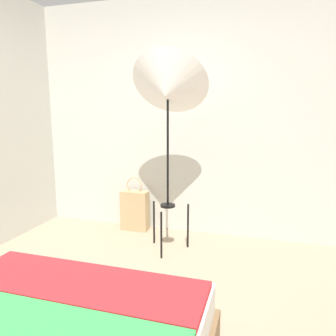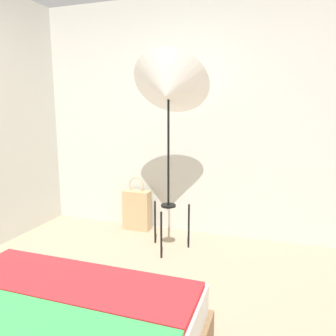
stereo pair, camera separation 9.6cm
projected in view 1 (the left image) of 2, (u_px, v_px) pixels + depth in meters
name	position (u px, v px, depth m)	size (l,w,h in m)	color
wall_back	(176.00, 119.00, 3.67)	(8.00, 0.05, 2.60)	beige
photo_umbrella	(168.00, 90.00, 3.05)	(0.75, 0.64, 1.94)	black
tote_bag	(135.00, 210.00, 3.84)	(0.32, 0.14, 0.63)	tan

